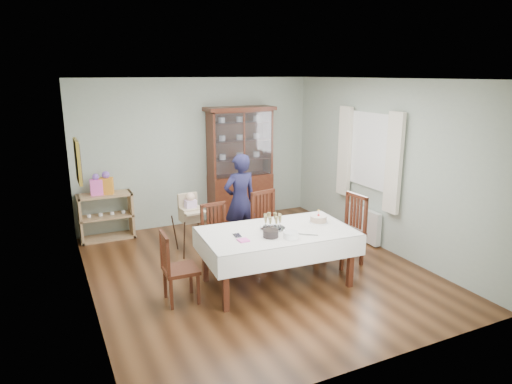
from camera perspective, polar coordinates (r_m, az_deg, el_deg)
floor at (r=6.73m, az=0.01°, el=-9.69°), size 5.00×5.00×0.00m
room_shell at (r=6.70m, az=-1.97°, el=5.46°), size 5.00×5.00×5.00m
dining_table at (r=6.17m, az=2.61°, el=-8.13°), size 2.07×1.27×0.76m
china_cabinet at (r=8.66m, az=-1.98°, el=3.64°), size 1.30×0.48×2.18m
sideboard at (r=8.21m, az=-18.21°, el=-2.91°), size 0.90×0.38×0.80m
picture_frame at (r=6.44m, az=-21.41°, el=3.59°), size 0.04×0.48×0.58m
window at (r=7.69m, az=14.15°, el=5.05°), size 0.04×1.02×1.22m
curtain_left at (r=7.21m, az=16.85°, el=3.44°), size 0.07×0.30×1.55m
curtain_right at (r=8.15m, az=11.01°, el=5.03°), size 0.07×0.30×1.55m
radiator at (r=7.95m, az=13.25°, el=-3.88°), size 0.10×0.80×0.55m
chair_far_left at (r=6.74m, az=-4.63°, el=-7.12°), size 0.46×0.46×0.94m
chair_far_right at (r=7.05m, az=1.80°, el=-5.85°), size 0.54×0.54×1.03m
chair_end_left at (r=5.84m, az=-9.52°, el=-10.92°), size 0.42×0.42×0.91m
chair_end_right at (r=6.98m, az=11.04°, el=-6.32°), size 0.50×0.50×1.04m
woman at (r=7.35m, az=-2.02°, el=-1.14°), size 0.59×0.41×1.55m
high_chair at (r=7.34m, az=-8.08°, el=-4.56°), size 0.46×0.46×0.97m
champagne_tray at (r=6.07m, az=2.10°, el=-4.10°), size 0.34×0.34×0.21m
birthday_cake at (r=6.40m, az=7.81°, el=-3.39°), size 0.26×0.26×0.18m
plate_stack_dark at (r=5.79m, az=1.85°, el=-5.19°), size 0.21×0.21×0.10m
plate_stack_white at (r=5.76m, az=4.41°, el=-5.40°), size 0.26×0.26×0.08m
napkin_stack at (r=5.67m, az=-1.59°, el=-6.05°), size 0.13×0.13×0.02m
cutlery at (r=5.83m, az=-2.71°, el=-5.51°), size 0.13×0.18×0.01m
cake_knife at (r=5.91m, az=6.36°, el=-5.31°), size 0.25×0.20×0.01m
gift_bag_pink at (r=8.04m, az=-19.33°, el=0.77°), size 0.20×0.13×0.36m
gift_bag_orange at (r=8.05m, az=-18.19°, el=0.98°), size 0.25×0.20×0.39m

